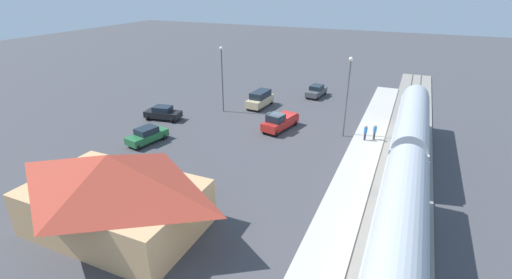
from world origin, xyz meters
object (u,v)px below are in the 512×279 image
(light_pole_near_platform, at_px, (348,89))
(light_pole_lot_center, at_px, (222,72))
(suv_tan, at_px, (260,99))
(sedan_charcoal, at_px, (316,91))
(station_building, at_px, (113,191))
(pedestrian_on_platform, at_px, (365,132))
(pedestrian_waiting_far, at_px, (375,131))
(sedan_black, at_px, (163,113))
(pickup_red, at_px, (280,121))
(sedan_green, at_px, (147,135))

(light_pole_near_platform, xyz_separation_m, light_pole_lot_center, (16.40, -1.99, -0.17))
(suv_tan, bearing_deg, sedan_charcoal, -126.33)
(light_pole_lot_center, bearing_deg, station_building, 101.80)
(pedestrian_on_platform, distance_m, sedan_charcoal, 17.26)
(station_building, relative_size, light_pole_near_platform, 1.40)
(station_building, height_order, pedestrian_on_platform, station_building)
(pedestrian_waiting_far, bearing_deg, suv_tan, -20.67)
(pedestrian_waiting_far, distance_m, sedan_black, 25.43)
(pickup_red, relative_size, light_pole_near_platform, 0.64)
(light_pole_near_platform, relative_size, light_pole_lot_center, 1.04)
(pickup_red, height_order, suv_tan, suv_tan)
(light_pole_lot_center, bearing_deg, sedan_green, 78.28)
(light_pole_lot_center, bearing_deg, light_pole_near_platform, 173.08)
(pickup_red, distance_m, sedan_charcoal, 14.70)
(sedan_charcoal, relative_size, light_pole_lot_center, 0.55)
(sedan_black, distance_m, light_pole_near_platform, 22.65)
(station_building, height_order, sedan_black, station_building)
(pedestrian_waiting_far, distance_m, pickup_red, 10.61)
(sedan_green, bearing_deg, pickup_red, -141.39)
(light_pole_near_platform, bearing_deg, pedestrian_on_platform, 160.69)
(pickup_red, height_order, light_pole_lot_center, light_pole_lot_center)
(pedestrian_on_platform, bearing_deg, sedan_charcoal, -57.48)
(sedan_black, height_order, light_pole_near_platform, light_pole_near_platform)
(pickup_red, bearing_deg, sedan_green, 38.61)
(pickup_red, relative_size, sedan_black, 1.20)
(sedan_green, height_order, light_pole_lot_center, light_pole_lot_center)
(pedestrian_waiting_far, height_order, light_pole_near_platform, light_pole_near_platform)
(sedan_black, bearing_deg, pedestrian_on_platform, -173.08)
(sedan_charcoal, xyz_separation_m, sedan_green, (12.14, 24.04, 0.00))
(station_building, bearing_deg, pickup_red, -100.24)
(suv_tan, distance_m, sedan_green, 17.29)
(sedan_black, distance_m, light_pole_lot_center, 9.11)
(sedan_green, height_order, light_pole_near_platform, light_pole_near_platform)
(suv_tan, distance_m, light_pole_lot_center, 6.74)
(station_building, xyz_separation_m, light_pole_near_platform, (-11.20, -22.90, 2.52))
(pedestrian_waiting_far, xyz_separation_m, pickup_red, (10.59, 0.71, -0.25))
(pedestrian_on_platform, height_order, sedan_charcoal, pedestrian_on_platform)
(sedan_charcoal, bearing_deg, suv_tan, 53.67)
(suv_tan, distance_m, light_pole_near_platform, 14.56)
(sedan_black, relative_size, light_pole_near_platform, 0.53)
(sedan_black, relative_size, sedan_charcoal, 1.01)
(pickup_red, bearing_deg, suv_tan, -51.22)
(sedan_charcoal, relative_size, sedan_green, 0.98)
(sedan_green, xyz_separation_m, light_pole_near_platform, (-18.96, -10.36, 4.61))
(station_building, distance_m, sedan_charcoal, 36.91)
(pickup_red, distance_m, light_pole_near_platform, 8.56)
(pickup_red, height_order, light_pole_near_platform, light_pole_near_platform)
(pedestrian_waiting_far, xyz_separation_m, light_pole_near_platform, (3.34, -0.29, 4.20))
(pickup_red, relative_size, light_pole_lot_center, 0.66)
(pedestrian_waiting_far, bearing_deg, sedan_green, 24.29)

